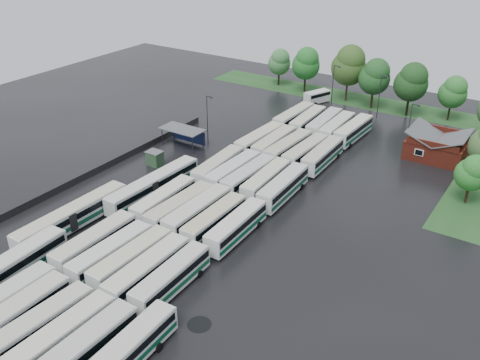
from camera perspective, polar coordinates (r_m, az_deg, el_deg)
The scene contains 56 objects.
ground at distance 77.21m, azimuth -6.16°, elevation -4.72°, with size 160.00×160.00×0.00m, color black.
brick_building at distance 102.11m, azimuth 20.24°, elevation 3.23°, with size 10.07×8.60×5.39m.
wash_shed at distance 100.78m, azimuth -6.03°, elevation 5.23°, with size 8.20×4.20×3.58m.
utility_hut at distance 94.37m, azimuth -9.08°, elevation 2.31°, with size 2.70×2.20×2.62m.
grass_strip_north at distance 128.20m, azimuth 13.20°, elevation 8.16°, with size 80.00×10.00×0.01m, color #204A1E.
west_fence at distance 95.66m, azimuth -13.56°, elevation 1.74°, with size 0.10×50.00×1.20m, color #2D2D30.
bus_r0c0 at distance 65.43m, azimuth -23.91°, elevation -11.96°, with size 2.70×12.61×3.51m.
bus_r0c1 at distance 63.34m, azimuth -22.64°, elevation -13.13°, with size 2.78×12.56×3.49m.
bus_r0c2 at distance 61.30m, azimuth -20.46°, elevation -14.28°, with size 3.17×12.29×3.39m.
bus_r0c3 at distance 59.17m, azimuth -18.39°, elevation -15.60°, with size 2.90×12.42×3.44m.
bus_r0c4 at distance 57.06m, azimuth -16.39°, elevation -17.06°, with size 2.86×12.87×3.58m.
bus_r1c0 at distance 71.77m, azimuth -15.21°, elevation -6.52°, with size 2.80×12.80×3.56m.
bus_r1c1 at distance 69.36m, azimuth -13.58°, elevation -7.66°, with size 2.97×12.54×3.47m.
bus_r1c2 at distance 67.76m, azimuth -11.48°, elevation -8.34°, with size 2.84×12.51×3.47m.
bus_r1c3 at distance 65.53m, azimuth -9.78°, elevation -9.49°, with size 2.86×12.90×3.58m.
bus_r1c4 at distance 64.13m, azimuth -7.35°, elevation -10.33°, with size 2.91×12.29×3.40m.
bus_r2c0 at distance 79.63m, azimuth -8.11°, elevation -2.19°, with size 2.92×12.36×3.42m.
bus_r2c1 at distance 77.39m, azimuth -6.37°, elevation -2.97°, with size 3.16×12.67×3.50m.
bus_r2c2 at distance 76.05m, azimuth -4.53°, elevation -3.43°, with size 2.85×12.90×3.58m.
bus_r2c3 at distance 74.20m, azimuth -2.74°, elevation -4.32°, with size 2.63×12.26×3.41m.
bus_r2c4 at distance 72.79m, azimuth -0.39°, elevation -4.98°, with size 2.90×12.24×3.39m.
bus_r3c0 at distance 88.82m, azimuth -2.32°, elevation 1.41°, with size 3.29×12.67×3.49m.
bus_r3c1 at distance 87.05m, azimuth -0.71°, elevation 0.87°, with size 2.87×12.67×3.52m.
bus_r3c2 at distance 85.65m, azimuth 0.96°, elevation 0.38°, with size 2.96×12.50×3.46m.
bus_r3c3 at distance 84.41m, azimuth 2.83°, elevation -0.09°, with size 3.13×12.51×3.45m.
bus_r3c4 at distance 82.67m, azimuth 4.63°, elevation -0.76°, with size 3.13×12.72×3.52m.
bus_r4c0 at distance 98.93m, azimuth 2.14°, elevation 4.28°, with size 3.22×12.92×3.57m.
bus_r4c1 at distance 97.80m, azimuth 3.68°, elevation 3.92°, with size 2.73×12.41×3.45m.
bus_r4c2 at distance 96.07m, azimuth 5.21°, elevation 3.43°, with size 3.23×12.72×3.51m.
bus_r4c3 at distance 94.72m, azimuth 7.00°, elevation 2.95°, with size 3.12×12.50×3.45m.
bus_r4c4 at distance 94.00m, azimuth 8.82°, elevation 2.61°, with size 2.91×12.39×3.43m.
bus_r5c0 at distance 110.30m, azimuth 5.77°, elevation 6.66°, with size 2.99×12.68×3.51m.
bus_r5c1 at distance 108.83m, azimuth 7.24°, elevation 6.25°, with size 3.10×12.40×3.43m.
bus_r5c2 at distance 107.65m, azimuth 8.96°, elevation 5.92°, with size 3.24×12.77×3.53m.
bus_r5c3 at distance 106.24m, azimuth 10.30°, elevation 5.49°, with size 2.96×12.52×3.47m.
bus_r5c4 at distance 105.53m, azimuth 11.99°, elevation 5.18°, with size 3.04×12.57×3.48m.
artic_bus_west_a at distance 70.13m, azimuth -24.21°, elevation -9.16°, with size 3.54×18.66×3.44m.
artic_bus_west_b at distance 84.11m, azimuth -9.20°, elevation -0.56°, with size 3.28×18.40×3.40m.
artic_bus_west_c at distance 78.42m, azimuth -17.44°, elevation -3.77°, with size 2.92×18.60×3.44m.
minibus at distance 124.82m, azimuth 8.23°, elevation 8.82°, with size 4.46×6.69×2.74m.
tree_north_0 at distance 135.37m, azimuth 4.25°, elevation 12.47°, with size 5.60×5.60×9.28m.
tree_north_1 at distance 130.33m, azimuth 7.09°, elevation 12.26°, with size 6.66×6.66×11.02m.
tree_north_2 at distance 125.27m, azimuth 11.59°, elevation 11.93°, with size 7.90×7.90×13.09m.
tree_north_3 at distance 121.82m, azimuth 14.21°, elevation 10.67°, with size 6.88×6.88×11.40m.
tree_north_4 at distance 119.19m, azimuth 17.85°, elevation 9.95°, with size 7.12×7.12×11.80m.
tree_north_5 at distance 119.89m, azimuth 21.81°, elevation 8.73°, with size 5.88×5.88×9.74m.
tree_east_0 at distance 86.70m, azimuth 23.58°, elevation 0.75°, with size 4.95×4.95×8.19m.
lamp_post_ne at distance 99.81m, azimuth 17.65°, elevation 5.52°, with size 1.52×0.30×9.89m.
lamp_post_nw at distance 100.77m, azimuth -3.46°, elevation 6.84°, with size 1.45×0.28×9.40m.
lamp_post_back_w at distance 118.73m, azimuth 9.92°, elevation 9.96°, with size 1.58×0.31×10.24m.
lamp_post_back_e at distance 116.81m, azimuth 14.71°, elevation 8.93°, with size 1.45×0.28×9.41m.
puddle_0 at distance 68.78m, azimuth -18.33°, elevation -10.71°, with size 4.05×4.05×0.01m, color black.
puddle_1 at distance 61.31m, azimuth -13.56°, elevation -15.39°, with size 4.25×4.25×0.01m, color black.
puddle_2 at distance 83.40m, azimuth -10.84°, elevation -2.45°, with size 6.09×6.09×0.01m, color black.
puddle_3 at distance 72.19m, azimuth -4.95°, elevation -7.18°, with size 2.83×2.83×0.01m, color black.
puddle_4 at distance 60.62m, azimuth -4.36°, elevation -15.12°, with size 2.73×2.73×0.01m, color black.
Camera 1 is at (42.52, -49.71, 41.01)m, focal length 40.00 mm.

